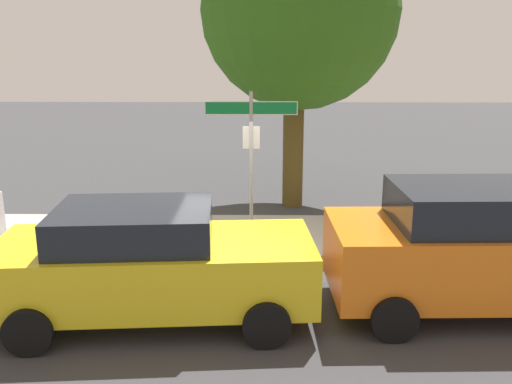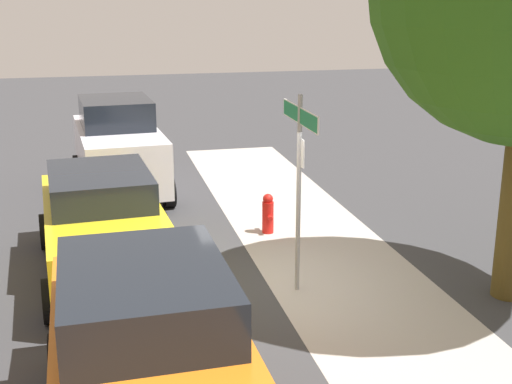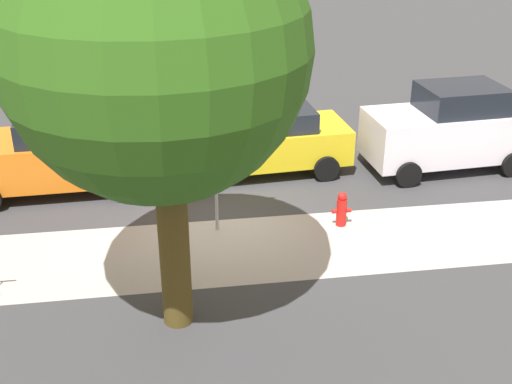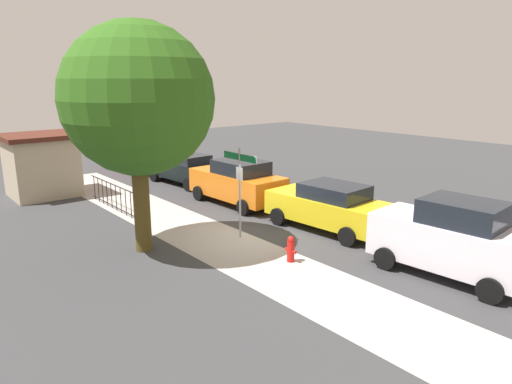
% 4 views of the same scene
% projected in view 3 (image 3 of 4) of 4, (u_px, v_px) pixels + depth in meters
% --- Properties ---
extents(ground_plane, '(60.00, 60.00, 0.00)m').
position_uv_depth(ground_plane, '(221.00, 220.00, 14.53)').
color(ground_plane, '#38383A').
extents(sidewalk_strip, '(24.00, 2.60, 0.00)m').
position_uv_depth(sidewalk_strip, '(127.00, 258.00, 13.11)').
color(sidewalk_strip, '#ADA59E').
rests_on(sidewalk_strip, ground_plane).
extents(street_sign, '(1.71, 0.07, 3.05)m').
position_uv_depth(street_sign, '(215.00, 134.00, 13.20)').
color(street_sign, '#9EA0A5').
rests_on(street_sign, ground_plane).
extents(shade_tree, '(4.52, 4.52, 6.91)m').
position_uv_depth(shade_tree, '(153.00, 46.00, 9.28)').
color(shade_tree, '#4D3E19').
rests_on(shade_tree, ground_plane).
extents(car_white, '(4.25, 2.20, 2.16)m').
position_uv_depth(car_white, '(450.00, 128.00, 16.68)').
color(car_white, white).
rests_on(car_white, ground_plane).
extents(car_yellow, '(4.61, 2.29, 1.68)m').
position_uv_depth(car_yellow, '(260.00, 139.00, 16.53)').
color(car_yellow, gold).
rests_on(car_yellow, ground_plane).
extents(car_orange, '(4.57, 2.17, 1.91)m').
position_uv_depth(car_orange, '(60.00, 152.00, 15.54)').
color(car_orange, orange).
rests_on(car_orange, ground_plane).
extents(fire_hydrant, '(0.42, 0.22, 0.78)m').
position_uv_depth(fire_hydrant, '(342.00, 209.00, 14.16)').
color(fire_hydrant, red).
rests_on(fire_hydrant, ground_plane).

